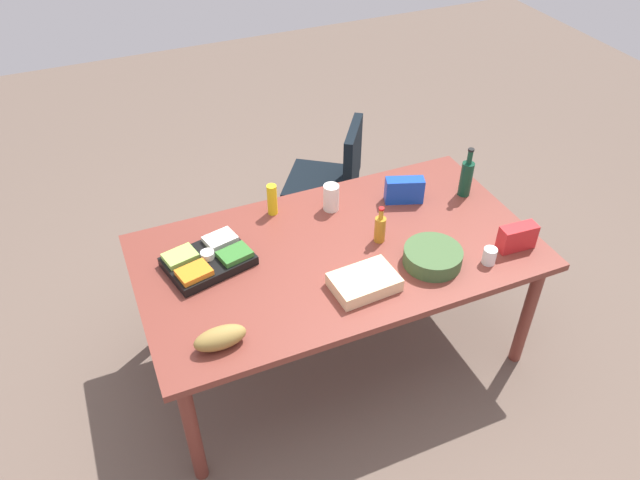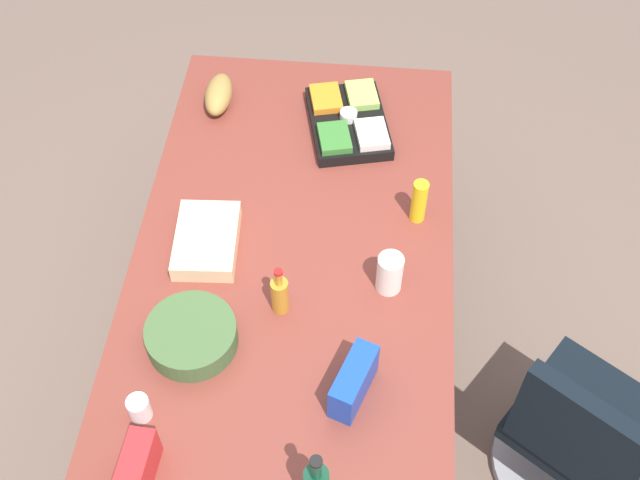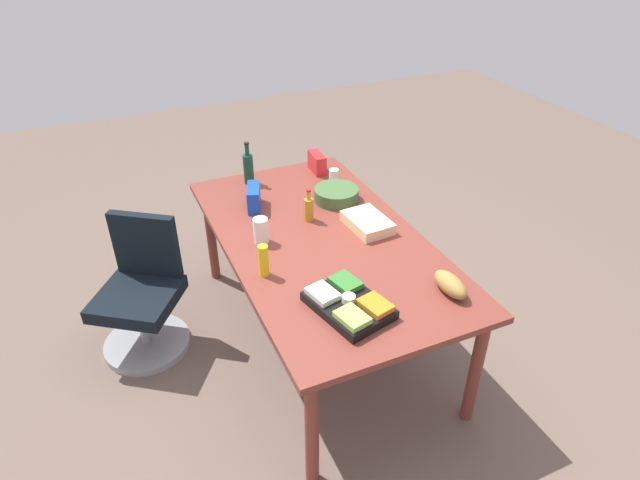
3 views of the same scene
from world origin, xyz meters
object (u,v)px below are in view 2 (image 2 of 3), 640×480
(mayo_jar, at_px, (390,273))
(bread_loaf, at_px, (219,95))
(dressing_bottle, at_px, (280,294))
(chip_bag_blue, at_px, (354,382))
(office_chair, at_px, (576,440))
(mustard_bottle, at_px, (419,201))
(sheet_cake, at_px, (207,241))
(conference_table, at_px, (293,265))
(salad_bowl, at_px, (192,336))
(veggie_tray, at_px, (348,121))
(chip_bag_red, at_px, (137,469))
(paper_cup, at_px, (139,408))

(mayo_jar, xyz_separation_m, bread_loaf, (-0.87, -0.75, -0.03))
(dressing_bottle, height_order, chip_bag_blue, dressing_bottle)
(office_chair, height_order, mayo_jar, mayo_jar)
(bread_loaf, relative_size, mustard_bottle, 1.28)
(chip_bag_blue, bearing_deg, mayo_jar, 167.41)
(sheet_cake, xyz_separation_m, chip_bag_blue, (0.53, 0.57, 0.04))
(conference_table, xyz_separation_m, salad_bowl, (0.40, -0.29, 0.12))
(conference_table, xyz_separation_m, dressing_bottle, (0.24, -0.01, 0.15))
(veggie_tray, xyz_separation_m, salad_bowl, (1.06, -0.44, 0.01))
(dressing_bottle, bearing_deg, mustard_bottle, 134.28)
(sheet_cake, distance_m, mustard_bottle, 0.78)
(mustard_bottle, bearing_deg, dressing_bottle, -45.72)
(veggie_tray, bearing_deg, salad_bowl, -22.42)
(sheet_cake, height_order, chip_bag_blue, chip_bag_blue)
(chip_bag_red, xyz_separation_m, paper_cup, (-0.20, -0.05, -0.03))
(conference_table, xyz_separation_m, chip_bag_blue, (0.54, 0.25, 0.15))
(veggie_tray, height_order, bread_loaf, bread_loaf)
(conference_table, xyz_separation_m, mustard_bottle, (-0.21, 0.44, 0.17))
(veggie_tray, height_order, mustard_bottle, mustard_bottle)
(chip_bag_blue, xyz_separation_m, mustard_bottle, (-0.74, 0.19, 0.02))
(conference_table, relative_size, mayo_jar, 13.28)
(conference_table, height_order, chip_bag_blue, chip_bag_blue)
(veggie_tray, distance_m, paper_cup, 1.44)
(sheet_cake, xyz_separation_m, mustard_bottle, (-0.21, 0.75, 0.06))
(chip_bag_red, height_order, salad_bowl, chip_bag_red)
(veggie_tray, bearing_deg, sheet_cake, -34.89)
(sheet_cake, relative_size, bread_loaf, 1.33)
(office_chair, height_order, paper_cup, office_chair)
(veggie_tray, xyz_separation_m, dressing_bottle, (0.90, -0.17, 0.05))
(conference_table, xyz_separation_m, mayo_jar, (0.11, 0.35, 0.15))
(chip_bag_blue, height_order, salad_bowl, chip_bag_blue)
(conference_table, relative_size, bread_loaf, 8.78)
(paper_cup, relative_size, mustard_bottle, 0.48)
(conference_table, bearing_deg, bread_loaf, -152.14)
(chip_bag_red, distance_m, salad_bowl, 0.48)
(conference_table, relative_size, salad_bowl, 6.98)
(office_chair, xyz_separation_m, salad_bowl, (-0.02, -1.37, 0.49))
(chip_bag_blue, distance_m, paper_cup, 0.67)
(conference_table, height_order, bread_loaf, bread_loaf)
(conference_table, bearing_deg, paper_cup, -30.55)
(chip_bag_blue, bearing_deg, sheet_cake, -133.21)
(veggie_tray, height_order, chip_bag_blue, chip_bag_blue)
(paper_cup, height_order, bread_loaf, bread_loaf)
(paper_cup, distance_m, salad_bowl, 0.29)
(mayo_jar, bearing_deg, conference_table, -108.09)
(conference_table, relative_size, mustard_bottle, 11.25)
(sheet_cake, bearing_deg, chip_bag_red, -2.62)
(dressing_bottle, distance_m, chip_bag_red, 0.72)
(office_chair, relative_size, mustard_bottle, 4.78)
(office_chair, relative_size, veggie_tray, 1.87)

